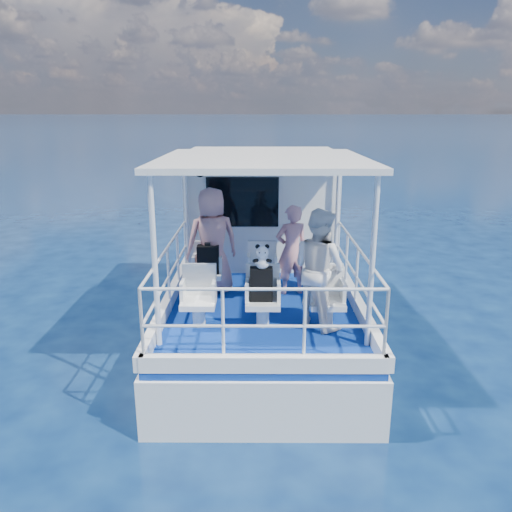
{
  "coord_description": "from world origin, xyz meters",
  "views": [
    {
      "loc": [
        -0.06,
        -7.61,
        3.81
      ],
      "look_at": [
        -0.1,
        -0.4,
        1.72
      ],
      "focal_mm": 35.0,
      "sensor_mm": 36.0,
      "label": 1
    }
  ],
  "objects_px": {
    "backpack_center": "(261,284)",
    "passenger_stbd_aft": "(319,268)",
    "passenger_port_fwd": "(212,241)",
    "panda": "(262,257)"
  },
  "relations": [
    {
      "from": "backpack_center",
      "to": "passenger_stbd_aft",
      "type": "bearing_deg",
      "value": 1.82
    },
    {
      "from": "passenger_port_fwd",
      "to": "passenger_stbd_aft",
      "type": "relative_size",
      "value": 1.05
    },
    {
      "from": "passenger_stbd_aft",
      "to": "backpack_center",
      "type": "bearing_deg",
      "value": 50.95
    },
    {
      "from": "passenger_stbd_aft",
      "to": "backpack_center",
      "type": "relative_size",
      "value": 3.57
    },
    {
      "from": "passenger_stbd_aft",
      "to": "panda",
      "type": "relative_size",
      "value": 4.97
    },
    {
      "from": "passenger_stbd_aft",
      "to": "panda",
      "type": "height_order",
      "value": "passenger_stbd_aft"
    },
    {
      "from": "passenger_stbd_aft",
      "to": "backpack_center",
      "type": "height_order",
      "value": "passenger_stbd_aft"
    },
    {
      "from": "backpack_center",
      "to": "panda",
      "type": "xyz_separation_m",
      "value": [
        0.01,
        -0.02,
        0.4
      ]
    },
    {
      "from": "passenger_stbd_aft",
      "to": "panda",
      "type": "bearing_deg",
      "value": 52.4
    },
    {
      "from": "passenger_stbd_aft",
      "to": "passenger_port_fwd",
      "type": "bearing_deg",
      "value": 8.41
    }
  ]
}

